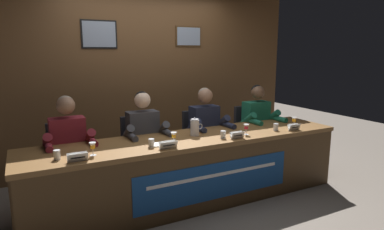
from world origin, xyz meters
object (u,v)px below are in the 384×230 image
water_cup_center_left (151,143)px  panelist_far_left (69,145)px  conference_table (197,160)px  water_cup_center_right (223,135)px  juice_glass_center_left (174,136)px  nameplate_far_right (294,127)px  nameplate_far_left (78,157)px  water_cup_far_right (276,127)px  juice_glass_far_right (294,120)px  chair_far_left (69,165)px  nameplate_center_right (237,135)px  chair_center_left (140,154)px  panelist_center_right (207,129)px  juice_glass_center_right (246,127)px  panelist_far_right (260,122)px  water_pitcher_central (195,127)px  nameplate_center_left (168,145)px  document_stack_center_left (160,144)px  chair_center_right (200,146)px  panelist_center_left (145,136)px  chair_far_right (250,138)px  water_cup_far_left (57,155)px  juice_glass_far_left (93,146)px

water_cup_center_left → panelist_far_left: bearing=142.3°
conference_table → water_cup_center_right: (0.27, -0.10, 0.27)m
juice_glass_center_left → nameplate_far_right: juice_glass_center_left is taller
nameplate_far_left → water_cup_far_right: bearing=2.6°
juice_glass_far_right → nameplate_far_left: bearing=-176.7°
chair_far_left → water_cup_center_right: chair_far_left is taller
nameplate_center_right → conference_table: bearing=155.6°
chair_center_left → panelist_center_right: (0.84, -0.20, 0.28)m
juice_glass_center_right → water_cup_far_right: juice_glass_center_right is taller
panelist_center_right → nameplate_center_right: 0.68m
panelist_far_right → water_pitcher_central: size_ratio=5.91×
chair_far_left → nameplate_center_right: bearing=-27.7°
nameplate_far_left → water_cup_center_right: (1.55, 0.08, -0.00)m
chair_far_left → nameplate_center_left: 1.26m
juice_glass_center_right → document_stack_center_left: juice_glass_center_right is taller
water_pitcher_central → juice_glass_center_left: bearing=-149.5°
panelist_far_left → chair_center_right: 1.71m
water_cup_center_left → chair_center_right: chair_center_right is taller
juice_glass_center_left → water_cup_center_left: 0.25m
juice_glass_center_left → water_cup_far_right: size_ratio=1.46×
juice_glass_center_right → chair_far_left: bearing=157.4°
chair_center_right → water_cup_center_right: chair_center_right is taller
panelist_center_right → juice_glass_center_right: panelist_center_right is taller
conference_table → water_cup_far_right: bearing=-4.3°
panelist_far_left → panelist_center_left: bearing=0.0°
panelist_center_right → water_cup_far_right: (0.63, -0.57, 0.06)m
chair_far_left → panelist_far_left: panelist_far_left is taller
chair_center_left → juice_glass_center_left: (0.12, -0.74, 0.39)m
chair_center_right → juice_glass_far_right: 1.27m
panelist_center_right → panelist_far_right: (0.84, 0.00, 0.00)m
water_cup_center_left → water_cup_center_right: bearing=-3.0°
nameplate_center_left → chair_center_left: bearing=89.8°
chair_center_left → water_pitcher_central: size_ratio=4.36×
water_cup_far_right → water_pitcher_central: (-0.99, 0.24, 0.06)m
panelist_center_right → chair_far_right: size_ratio=1.36×
panelist_far_right → nameplate_far_right: (-0.01, -0.66, 0.07)m
chair_far_left → water_cup_far_right: bearing=-18.4°
conference_table → juice_glass_center_left: 0.44m
juice_glass_center_left → document_stack_center_left: juice_glass_center_left is taller
water_cup_far_left → water_pitcher_central: bearing=7.5°
nameplate_center_right → chair_far_right: chair_far_right is taller
conference_table → panelist_center_left: (-0.42, 0.49, 0.21)m
nameplate_far_left → water_cup_center_left: bearing=9.6°
nameplate_far_left → water_cup_center_right: water_cup_center_right is taller
water_cup_far_left → conference_table: bearing=1.5°
water_pitcher_central → nameplate_center_left: bearing=-144.1°
juice_glass_far_left → water_pitcher_central: (1.18, 0.23, 0.01)m
water_pitcher_central → document_stack_center_left: (-0.50, -0.19, -0.09)m
juice_glass_far_left → juice_glass_center_left: 0.82m
chair_center_right → juice_glass_far_right: size_ratio=7.38×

